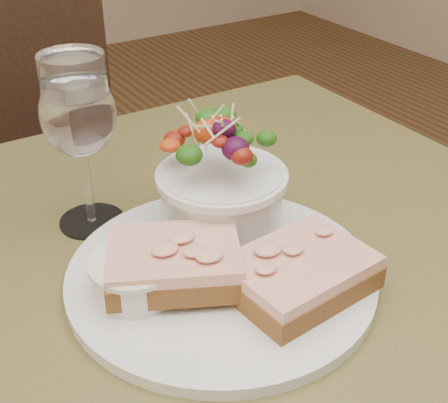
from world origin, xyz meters
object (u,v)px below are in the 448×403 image
dinner_plate (221,275)px  sandwich_back (175,262)px  sandwich_front (300,273)px  ramekin (135,275)px  salad_bowl (222,174)px  wine_glass (79,119)px  cafe_table (223,348)px  chair_far (9,268)px

dinner_plate → sandwich_back: 0.06m
sandwich_front → ramekin: ramekin is taller
sandwich_front → sandwich_back: size_ratio=0.91×
salad_bowl → wine_glass: size_ratio=0.73×
cafe_table → wine_glass: 0.28m
dinner_plate → ramekin: size_ratio=3.91×
wine_glass → chair_far: bearing=90.4°
sandwich_back → chair_far: bearing=117.7°
salad_bowl → wine_glass: bearing=140.6°
sandwich_back → ramekin: bearing=-166.5°
cafe_table → ramekin: size_ratio=10.68×
dinner_plate → sandwich_front: 0.08m
dinner_plate → chair_far: bearing=95.3°
cafe_table → dinner_plate: size_ratio=2.73×
ramekin → cafe_table: bearing=-2.4°
chair_far → salad_bowl: size_ratio=7.09×
sandwich_front → salad_bowl: size_ratio=1.05×
dinner_plate → wine_glass: size_ratio=1.67×
cafe_table → salad_bowl: 0.19m
dinner_plate → sandwich_front: (0.05, -0.06, 0.02)m
chair_far → cafe_table: bearing=100.2°
salad_bowl → ramekin: bearing=-156.0°
chair_far → sandwich_front: (0.12, -0.82, 0.49)m
sandwich_back → wine_glass: 0.18m
chair_far → salad_bowl: 0.88m
sandwich_front → dinner_plate: bearing=122.0°
wine_glass → ramekin: bearing=-95.9°
sandwich_back → salad_bowl: bearing=61.3°
sandwich_back → salad_bowl: 0.12m
salad_bowl → wine_glass: wine_glass is taller
cafe_table → wine_glass: bearing=116.2°
dinner_plate → wine_glass: 0.21m
cafe_table → sandwich_front: bearing=-60.8°
cafe_table → ramekin: 0.16m
sandwich_back → wine_glass: size_ratio=0.84×
salad_bowl → wine_glass: 0.15m
sandwich_back → wine_glass: wine_glass is taller
cafe_table → salad_bowl: bearing=58.6°
sandwich_back → wine_glass: (-0.02, 0.15, 0.09)m
sandwich_front → ramekin: size_ratio=1.79×
chair_far → wine_glass: wine_glass is taller
cafe_table → chair_far: (-0.08, 0.75, -0.36)m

